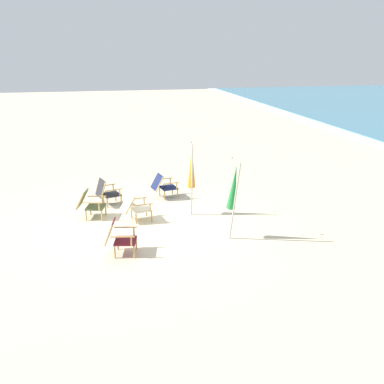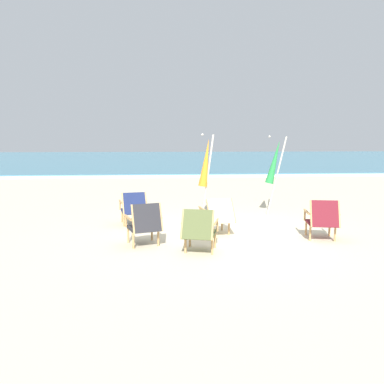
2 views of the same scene
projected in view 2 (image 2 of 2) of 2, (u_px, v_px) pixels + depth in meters
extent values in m
plane|color=beige|center=(224.00, 234.00, 7.79)|extent=(80.00, 80.00, 0.00)
cube|color=teal|center=(174.00, 158.00, 40.26)|extent=(80.00, 40.00, 0.10)
cube|color=white|center=(186.00, 176.00, 20.22)|extent=(80.00, 1.10, 0.06)
cube|color=#515B33|center=(201.00, 233.00, 6.63)|extent=(0.62, 0.60, 0.04)
cube|color=#515B33|center=(197.00, 225.00, 6.24)|extent=(0.55, 0.39, 0.48)
cylinder|color=tan|center=(190.00, 238.00, 6.90)|extent=(0.04, 0.04, 0.32)
cylinder|color=tan|center=(215.00, 239.00, 6.82)|extent=(0.04, 0.04, 0.32)
cylinder|color=tan|center=(185.00, 244.00, 6.48)|extent=(0.04, 0.04, 0.32)
cylinder|color=tan|center=(212.00, 246.00, 6.40)|extent=(0.04, 0.04, 0.32)
cube|color=tan|center=(185.00, 220.00, 6.63)|extent=(0.17, 0.52, 0.02)
cylinder|color=tan|center=(187.00, 224.00, 6.82)|extent=(0.04, 0.04, 0.22)
cube|color=tan|center=(216.00, 221.00, 6.53)|extent=(0.17, 0.52, 0.02)
cylinder|color=tan|center=(217.00, 225.00, 6.73)|extent=(0.04, 0.04, 0.22)
cylinder|color=tan|center=(182.00, 224.00, 6.29)|extent=(0.11, 0.28, 0.48)
cylinder|color=tan|center=(213.00, 225.00, 6.20)|extent=(0.11, 0.28, 0.48)
cube|color=beige|center=(215.00, 218.00, 7.86)|extent=(0.60, 0.57, 0.04)
cube|color=beige|center=(221.00, 211.00, 7.47)|extent=(0.54, 0.38, 0.46)
cylinder|color=tan|center=(201.00, 224.00, 8.03)|extent=(0.04, 0.04, 0.32)
cylinder|color=tan|center=(222.00, 223.00, 8.14)|extent=(0.04, 0.04, 0.32)
cylinder|color=tan|center=(207.00, 229.00, 7.61)|extent=(0.04, 0.04, 0.32)
cylinder|color=tan|center=(229.00, 227.00, 7.73)|extent=(0.04, 0.04, 0.32)
cube|color=tan|center=(203.00, 209.00, 7.74)|extent=(0.13, 0.53, 0.02)
cylinder|color=tan|center=(200.00, 212.00, 7.93)|extent=(0.04, 0.04, 0.22)
cube|color=tan|center=(228.00, 208.00, 7.88)|extent=(0.13, 0.53, 0.02)
cylinder|color=tan|center=(225.00, 211.00, 8.07)|extent=(0.04, 0.04, 0.22)
cylinder|color=tan|center=(209.00, 212.00, 7.40)|extent=(0.09, 0.31, 0.47)
cylinder|color=tan|center=(233.00, 211.00, 7.53)|extent=(0.09, 0.31, 0.47)
cube|color=maroon|center=(320.00, 223.00, 7.45)|extent=(0.60, 0.57, 0.04)
cube|color=maroon|center=(325.00, 214.00, 7.09)|extent=(0.53, 0.31, 0.50)
cylinder|color=tan|center=(306.00, 228.00, 7.71)|extent=(0.04, 0.04, 0.32)
cylinder|color=tan|center=(330.00, 228.00, 7.66)|extent=(0.04, 0.04, 0.32)
cylinder|color=tan|center=(310.00, 233.00, 7.28)|extent=(0.04, 0.04, 0.32)
cylinder|color=tan|center=(335.00, 233.00, 7.23)|extent=(0.04, 0.04, 0.32)
cube|color=tan|center=(307.00, 212.00, 7.43)|extent=(0.14, 0.53, 0.02)
cylinder|color=tan|center=(305.00, 215.00, 7.63)|extent=(0.04, 0.04, 0.22)
cube|color=tan|center=(336.00, 212.00, 7.37)|extent=(0.14, 0.53, 0.02)
cylinder|color=tan|center=(333.00, 216.00, 7.57)|extent=(0.04, 0.04, 0.22)
cylinder|color=tan|center=(311.00, 214.00, 7.12)|extent=(0.08, 0.23, 0.50)
cylinder|color=tan|center=(339.00, 214.00, 7.06)|extent=(0.08, 0.23, 0.50)
cube|color=#28282D|center=(143.00, 228.00, 7.01)|extent=(0.64, 0.61, 0.04)
cube|color=#28282D|center=(147.00, 218.00, 6.68)|extent=(0.53, 0.33, 0.51)
cylinder|color=tan|center=(128.00, 235.00, 7.14)|extent=(0.04, 0.04, 0.32)
cylinder|color=tan|center=(152.00, 232.00, 7.32)|extent=(0.04, 0.04, 0.32)
cylinder|color=tan|center=(133.00, 240.00, 6.75)|extent=(0.04, 0.04, 0.32)
cylinder|color=tan|center=(158.00, 238.00, 6.92)|extent=(0.04, 0.04, 0.32)
cube|color=tan|center=(128.00, 218.00, 6.86)|extent=(0.19, 0.51, 0.02)
cylinder|color=tan|center=(126.00, 221.00, 7.05)|extent=(0.04, 0.04, 0.22)
cube|color=tan|center=(157.00, 215.00, 7.07)|extent=(0.19, 0.51, 0.02)
cylinder|color=tan|center=(155.00, 219.00, 7.25)|extent=(0.04, 0.04, 0.22)
cylinder|color=tan|center=(133.00, 219.00, 6.59)|extent=(0.10, 0.20, 0.51)
cylinder|color=tan|center=(161.00, 217.00, 6.78)|extent=(0.10, 0.20, 0.51)
cube|color=#19234C|center=(133.00, 210.00, 8.75)|extent=(0.60, 0.57, 0.04)
cube|color=#19234C|center=(135.00, 203.00, 8.36)|extent=(0.54, 0.38, 0.47)
cylinder|color=tan|center=(122.00, 216.00, 8.91)|extent=(0.04, 0.04, 0.32)
cylinder|color=tan|center=(142.00, 215.00, 9.04)|extent=(0.04, 0.04, 0.32)
cylinder|color=tan|center=(124.00, 219.00, 8.50)|extent=(0.04, 0.04, 0.32)
cylinder|color=tan|center=(144.00, 218.00, 8.63)|extent=(0.04, 0.04, 0.32)
cube|color=tan|center=(121.00, 202.00, 8.62)|extent=(0.14, 0.52, 0.02)
cylinder|color=tan|center=(120.00, 205.00, 8.82)|extent=(0.04, 0.04, 0.22)
cube|color=tan|center=(145.00, 201.00, 8.77)|extent=(0.14, 0.52, 0.02)
cylinder|color=tan|center=(144.00, 204.00, 8.97)|extent=(0.04, 0.04, 0.22)
cylinder|color=tan|center=(123.00, 204.00, 8.29)|extent=(0.10, 0.30, 0.47)
cylinder|color=tan|center=(146.00, 203.00, 8.43)|extent=(0.10, 0.30, 0.47)
cylinder|color=#B7B2A8|center=(208.00, 178.00, 9.15)|extent=(0.31, 0.07, 2.09)
cone|color=orange|center=(206.00, 163.00, 9.10)|extent=(0.38, 0.25, 1.17)
sphere|color=#B7B2A8|center=(202.00, 135.00, 9.01)|extent=(0.06, 0.06, 0.06)
cylinder|color=#B7B2A8|center=(277.00, 175.00, 9.92)|extent=(0.52, 0.11, 2.05)
cone|color=#23843D|center=(274.00, 162.00, 9.85)|extent=(0.50, 0.28, 1.17)
sphere|color=#B7B2A8|center=(270.00, 136.00, 9.73)|extent=(0.06, 0.06, 0.06)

